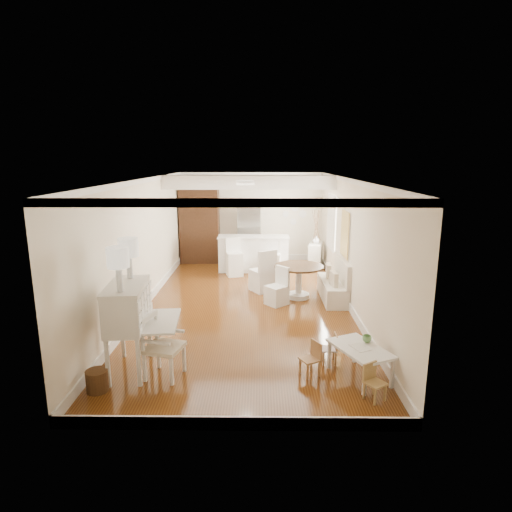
{
  "coord_description": "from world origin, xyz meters",
  "views": [
    {
      "loc": [
        0.3,
        -9.07,
        3.21
      ],
      "look_at": [
        0.2,
        0.3,
        1.08
      ],
      "focal_mm": 30.0,
      "sensor_mm": 36.0,
      "label": 1
    }
  ],
  "objects_px": {
    "secretary_bureau": "(129,328)",
    "dining_table": "(299,282)",
    "wicker_basket": "(97,381)",
    "pantry_cabinet": "(200,226)",
    "kids_chair_c": "(375,382)",
    "slip_chair_near": "(277,286)",
    "fridge": "(260,234)",
    "breakfast_counter": "(253,253)",
    "bar_stool_right": "(273,258)",
    "sideboard": "(315,256)",
    "kids_chair_b": "(329,348)",
    "kids_table": "(359,363)",
    "slip_chair_far": "(263,270)",
    "bar_stool_left": "(234,257)",
    "kids_chair_a": "(310,359)",
    "gustavian_armchair": "(164,346)"
  },
  "relations": [
    {
      "from": "dining_table",
      "to": "slip_chair_near",
      "type": "height_order",
      "value": "slip_chair_near"
    },
    {
      "from": "slip_chair_far",
      "to": "bar_stool_left",
      "type": "bearing_deg",
      "value": -93.72
    },
    {
      "from": "breakfast_counter",
      "to": "kids_chair_a",
      "type": "bearing_deg",
      "value": -81.33
    },
    {
      "from": "kids_chair_c",
      "to": "dining_table",
      "type": "relative_size",
      "value": 0.45
    },
    {
      "from": "kids_chair_a",
      "to": "bar_stool_left",
      "type": "relative_size",
      "value": 0.52
    },
    {
      "from": "fridge",
      "to": "bar_stool_right",
      "type": "bearing_deg",
      "value": -75.83
    },
    {
      "from": "dining_table",
      "to": "slip_chair_far",
      "type": "relative_size",
      "value": 1.08
    },
    {
      "from": "wicker_basket",
      "to": "slip_chair_far",
      "type": "distance_m",
      "value": 5.31
    },
    {
      "from": "kids_table",
      "to": "pantry_cabinet",
      "type": "xyz_separation_m",
      "value": [
        -3.38,
        7.37,
        0.91
      ]
    },
    {
      "from": "kids_table",
      "to": "slip_chair_far",
      "type": "xyz_separation_m",
      "value": [
        -1.43,
        4.33,
        0.29
      ]
    },
    {
      "from": "breakfast_counter",
      "to": "gustavian_armchair",
      "type": "bearing_deg",
      "value": -101.12
    },
    {
      "from": "kids_chair_c",
      "to": "slip_chair_near",
      "type": "xyz_separation_m",
      "value": [
        -1.19,
        3.91,
        0.17
      ]
    },
    {
      "from": "gustavian_armchair",
      "to": "slip_chair_near",
      "type": "xyz_separation_m",
      "value": [
        1.8,
        3.29,
        -0.05
      ]
    },
    {
      "from": "secretary_bureau",
      "to": "dining_table",
      "type": "xyz_separation_m",
      "value": [
        2.9,
        3.6,
        -0.31
      ]
    },
    {
      "from": "secretary_bureau",
      "to": "dining_table",
      "type": "height_order",
      "value": "secretary_bureau"
    },
    {
      "from": "bar_stool_right",
      "to": "sideboard",
      "type": "distance_m",
      "value": 1.47
    },
    {
      "from": "bar_stool_right",
      "to": "slip_chair_far",
      "type": "bearing_deg",
      "value": -95.22
    },
    {
      "from": "wicker_basket",
      "to": "slip_chair_near",
      "type": "relative_size",
      "value": 0.36
    },
    {
      "from": "kids_table",
      "to": "breakfast_counter",
      "type": "height_order",
      "value": "breakfast_counter"
    },
    {
      "from": "gustavian_armchair",
      "to": "breakfast_counter",
      "type": "distance_m",
      "value": 6.4
    },
    {
      "from": "secretary_bureau",
      "to": "fridge",
      "type": "bearing_deg",
      "value": 68.89
    },
    {
      "from": "wicker_basket",
      "to": "breakfast_counter",
      "type": "distance_m",
      "value": 7.04
    },
    {
      "from": "secretary_bureau",
      "to": "slip_chair_near",
      "type": "distance_m",
      "value": 3.92
    },
    {
      "from": "kids_table",
      "to": "slip_chair_near",
      "type": "xyz_separation_m",
      "value": [
        -1.11,
        3.3,
        0.19
      ]
    },
    {
      "from": "kids_chair_a",
      "to": "dining_table",
      "type": "distance_m",
      "value": 3.73
    },
    {
      "from": "secretary_bureau",
      "to": "wicker_basket",
      "type": "distance_m",
      "value": 0.87
    },
    {
      "from": "kids_chair_b",
      "to": "bar_stool_left",
      "type": "distance_m",
      "value": 5.58
    },
    {
      "from": "kids_chair_b",
      "to": "fridge",
      "type": "bearing_deg",
      "value": -171.43
    },
    {
      "from": "kids_chair_b",
      "to": "breakfast_counter",
      "type": "height_order",
      "value": "breakfast_counter"
    },
    {
      "from": "breakfast_counter",
      "to": "pantry_cabinet",
      "type": "xyz_separation_m",
      "value": [
        -1.7,
        1.08,
        0.63
      ]
    },
    {
      "from": "kids_table",
      "to": "slip_chair_near",
      "type": "height_order",
      "value": "slip_chair_near"
    },
    {
      "from": "kids_chair_c",
      "to": "bar_stool_left",
      "type": "bearing_deg",
      "value": 76.47
    },
    {
      "from": "wicker_basket",
      "to": "slip_chair_near",
      "type": "xyz_separation_m",
      "value": [
        2.67,
        3.72,
        0.27
      ]
    },
    {
      "from": "kids_table",
      "to": "kids_chair_a",
      "type": "relative_size",
      "value": 1.78
    },
    {
      "from": "wicker_basket",
      "to": "pantry_cabinet",
      "type": "relative_size",
      "value": 0.13
    },
    {
      "from": "slip_chair_near",
      "to": "breakfast_counter",
      "type": "relative_size",
      "value": 0.42
    },
    {
      "from": "kids_chair_c",
      "to": "fridge",
      "type": "height_order",
      "value": "fridge"
    },
    {
      "from": "slip_chair_near",
      "to": "slip_chair_far",
      "type": "relative_size",
      "value": 0.8
    },
    {
      "from": "secretary_bureau",
      "to": "kids_chair_c",
      "type": "xyz_separation_m",
      "value": [
        3.56,
        -0.8,
        -0.44
      ]
    },
    {
      "from": "kids_table",
      "to": "gustavian_armchair",
      "type": "bearing_deg",
      "value": 179.71
    },
    {
      "from": "bar_stool_right",
      "to": "slip_chair_near",
      "type": "bearing_deg",
      "value": -83.85
    },
    {
      "from": "pantry_cabinet",
      "to": "wicker_basket",
      "type": "bearing_deg",
      "value": -92.94
    },
    {
      "from": "wicker_basket",
      "to": "kids_chair_b",
      "type": "xyz_separation_m",
      "value": [
        3.4,
        0.89,
        0.09
      ]
    },
    {
      "from": "kids_table",
      "to": "kids_chair_b",
      "type": "relative_size",
      "value": 1.95
    },
    {
      "from": "slip_chair_near",
      "to": "slip_chair_far",
      "type": "xyz_separation_m",
      "value": [
        -0.31,
        1.02,
        0.1
      ]
    },
    {
      "from": "bar_stool_left",
      "to": "bar_stool_right",
      "type": "relative_size",
      "value": 1.11
    },
    {
      "from": "pantry_cabinet",
      "to": "fridge",
      "type": "xyz_separation_m",
      "value": [
        1.9,
        -0.03,
        -0.25
      ]
    },
    {
      "from": "slip_chair_near",
      "to": "breakfast_counter",
      "type": "bearing_deg",
      "value": 149.11
    },
    {
      "from": "bar_stool_right",
      "to": "wicker_basket",
      "type": "bearing_deg",
      "value": -106.82
    },
    {
      "from": "slip_chair_near",
      "to": "sideboard",
      "type": "bearing_deg",
      "value": 117.05
    }
  ]
}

